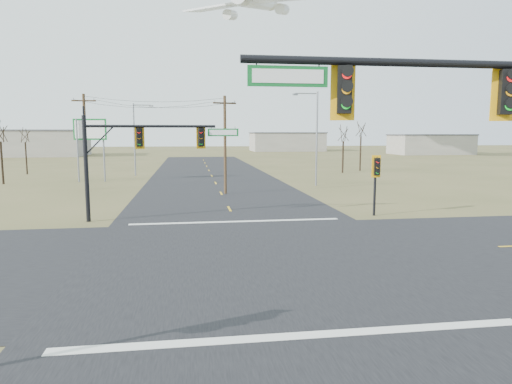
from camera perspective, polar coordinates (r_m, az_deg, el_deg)
ground at (r=18.94m, az=-0.15°, el=-8.12°), size 320.00×320.00×0.00m
road_ew at (r=18.93m, az=-0.15°, el=-8.09°), size 160.00×14.00×0.02m
road_ns at (r=18.93m, az=-0.15°, el=-8.08°), size 14.00×160.00×0.02m
stop_bar_near at (r=11.98m, az=5.19°, el=-17.46°), size 12.00×0.40×0.01m
stop_bar_far at (r=26.18m, az=-2.49°, el=-3.70°), size 12.00×0.40×0.01m
mast_arm_far at (r=27.05m, az=-13.73°, el=5.76°), size 8.82×0.55×6.05m
pedestal_signal_ne at (r=28.66m, az=14.82°, el=2.58°), size 0.61×0.51×3.75m
utility_pole_near at (r=37.94m, az=-3.89°, el=6.14°), size 1.93×0.67×8.09m
utility_pole_far at (r=43.56m, az=-20.53°, el=6.11°), size 2.08×0.25×8.49m
highway_sign at (r=50.47m, az=-20.02°, el=6.39°), size 3.44×0.71×6.53m
streetlight_a at (r=44.34m, az=7.36°, el=7.28°), size 2.51×0.35×8.97m
streetlight_c at (r=55.94m, az=-14.79°, el=6.85°), size 2.38×0.31×8.52m
bare_tree_a at (r=51.81m, az=-29.38°, el=6.65°), size 3.31×3.31×6.64m
bare_tree_b at (r=63.03m, az=-26.94°, el=6.40°), size 2.53×2.53×6.07m
bare_tree_c at (r=59.33m, az=10.88°, el=7.27°), size 3.18×3.18×6.48m
bare_tree_d at (r=63.30m, az=13.01°, el=7.70°), size 2.87×2.87×6.98m
warehouse_left at (r=114.38m, az=-27.53°, el=5.39°), size 28.00×14.00×5.50m
warehouse_mid at (r=131.03m, az=3.87°, el=6.24°), size 20.00×12.00×5.00m
warehouse_right at (r=118.10m, az=20.98°, el=5.53°), size 18.00×10.00×4.50m
jet_airliner at (r=84.09m, az=-0.03°, el=22.91°), size 24.26×24.61×11.30m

